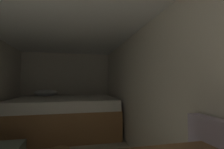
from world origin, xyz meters
TOP-DOWN VIEW (x-y plane):
  - wall_back at (0.00, 4.68)m, footprint 2.52×0.05m
  - wall_right at (1.24, 2.06)m, footprint 0.05×5.19m
  - ceiling_slab at (0.00, 2.06)m, footprint 2.52×5.19m
  - bed at (-0.01, 3.76)m, footprint 2.30×1.71m

SIDE VIEW (x-z plane):
  - bed at x=-0.01m, z-range -0.09..0.90m
  - wall_back at x=0.00m, z-range 0.00..2.01m
  - wall_right at x=1.24m, z-range 0.00..2.01m
  - ceiling_slab at x=0.00m, z-range 2.01..2.06m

